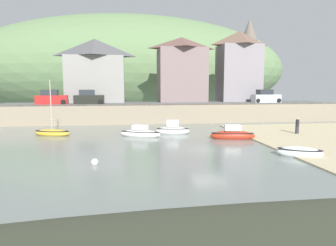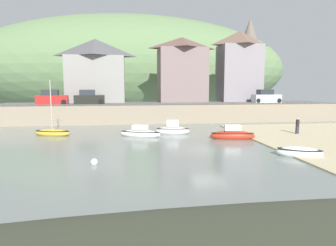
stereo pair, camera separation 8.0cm
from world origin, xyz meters
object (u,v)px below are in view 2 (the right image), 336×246
waterfront_building_right (239,66)px  parked_car_near_slipway (52,98)px  sailboat_blue_trim (52,132)px  dinghy_open_wooden (232,135)px  sailboat_tall_mast (140,133)px  person_near_water (297,125)px  parked_car_end_of_row (266,97)px  mooring_buoy (94,162)px  motorboat_with_cabin (173,130)px  parked_car_by_wall (89,98)px  waterfront_building_left (96,70)px  church_with_spire (249,59)px  waterfront_building_centre (182,69)px  fishing_boat_green (299,152)px

waterfront_building_right → parked_car_near_slipway: (-28.34, -4.50, -4.91)m
sailboat_blue_trim → dinghy_open_wooden: 17.52m
sailboat_tall_mast → person_near_water: 15.68m
parked_car_end_of_row → mooring_buoy: bearing=-135.0°
motorboat_with_cabin → parked_car_by_wall: parked_car_by_wall is taller
dinghy_open_wooden → person_near_water: 7.45m
parked_car_near_slipway → waterfront_building_left: bearing=34.6°
sailboat_tall_mast → sailboat_blue_trim: (-8.60, 1.85, -0.05)m
waterfront_building_left → parked_car_near_slipway: 8.21m
waterfront_building_right → sailboat_blue_trim: (-25.45, -16.59, -7.85)m
waterfront_building_right → motorboat_with_cabin: waterfront_building_right is taller
waterfront_building_right → church_with_spire: 5.45m
sailboat_tall_mast → motorboat_with_cabin: bearing=44.1°
waterfront_building_centre → parked_car_by_wall: (-13.94, -4.50, -4.30)m
waterfront_building_left → church_with_spire: (26.14, 4.00, 2.45)m
church_with_spire → fishing_boat_green: church_with_spire is taller
waterfront_building_left → motorboat_with_cabin: (9.33, -17.13, -6.86)m
mooring_buoy → waterfront_building_right: bearing=54.7°
church_with_spire → sailboat_tall_mast: size_ratio=3.37×
motorboat_with_cabin → sailboat_blue_trim: 12.00m
waterfront_building_left → fishing_boat_green: (16.51, -28.17, -6.98)m
waterfront_building_left → church_with_spire: church_with_spire is taller
parked_car_near_slipway → church_with_spire: bearing=10.6°
parked_car_by_wall → person_near_water: parked_car_by_wall is taller
fishing_boat_green → waterfront_building_centre: bearing=124.4°
waterfront_building_centre → waterfront_building_right: bearing=-0.0°
waterfront_building_centre → sailboat_tall_mast: waterfront_building_centre is taller
waterfront_building_right → dinghy_open_wooden: (-8.49, -20.99, -7.73)m
waterfront_building_right → sailboat_blue_trim: 31.38m
parked_car_near_slipway → mooring_buoy: size_ratio=9.24×
sailboat_tall_mast → person_near_water: size_ratio=2.60×
waterfront_building_centre → parked_car_near_slipway: size_ratio=2.39×
church_with_spire → mooring_buoy: church_with_spire is taller
church_with_spire → mooring_buoy: size_ratio=31.12×
waterfront_building_centre → parked_car_by_wall: size_ratio=2.36×
motorboat_with_cabin → sailboat_tall_mast: size_ratio=0.86×
waterfront_building_left → church_with_spire: 26.56m
waterfront_building_centre → mooring_buoy: size_ratio=22.05×
fishing_boat_green → parked_car_end_of_row: 25.47m
parked_car_by_wall → person_near_water: (22.17, -15.00, -2.22)m
waterfront_building_right → person_near_water: bearing=-93.6°
waterfront_building_right → sailboat_tall_mast: size_ratio=2.67×
waterfront_building_left → waterfront_building_right: 22.82m
waterfront_building_right → mooring_buoy: size_ratio=24.62×
church_with_spire → sailboat_tall_mast: bearing=-132.0°
waterfront_building_right → parked_car_end_of_row: 7.17m
sailboat_tall_mast → mooring_buoy: (-3.24, -9.98, -0.19)m
motorboat_with_cabin → dinghy_open_wooden: motorboat_with_cabin is taller
waterfront_building_centre → sailboat_blue_trim: size_ratio=1.80×
parked_car_end_of_row → mooring_buoy: parked_car_end_of_row is taller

